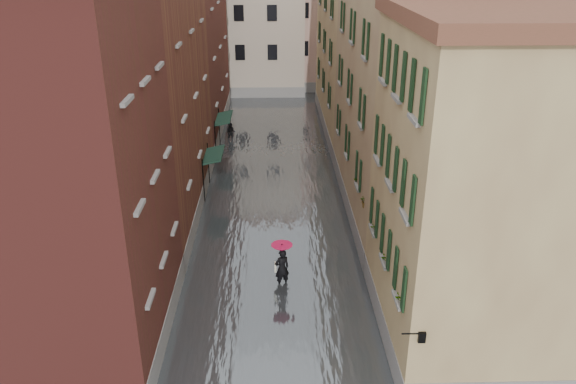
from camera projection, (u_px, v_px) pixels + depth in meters
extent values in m
plane|color=#565659|center=(275.00, 304.00, 23.23)|extent=(120.00, 120.00, 0.00)
cube|color=#4F5458|center=(274.00, 181.00, 35.08)|extent=(10.00, 60.00, 0.20)
cube|color=maroon|center=(63.00, 180.00, 18.61)|extent=(6.00, 8.00, 13.00)
cube|color=brown|center=(136.00, 102.00, 28.76)|extent=(6.00, 14.00, 12.50)
cube|color=maroon|center=(179.00, 41.00, 42.18)|extent=(6.00, 16.00, 14.00)
cube|color=#95764C|center=(477.00, 196.00, 19.25)|extent=(6.00, 8.00, 11.50)
cube|color=tan|center=(408.00, 95.00, 29.01)|extent=(6.00, 14.00, 13.00)
cube|color=#95764C|center=(364.00, 57.00, 43.03)|extent=(6.00, 16.00, 11.50)
cube|color=#B1A28D|center=(242.00, 24.00, 55.28)|extent=(12.00, 9.00, 13.00)
cube|color=tan|center=(331.00, 26.00, 57.53)|extent=(10.00, 9.00, 12.00)
cube|color=#142E22|center=(214.00, 155.00, 32.34)|extent=(1.09, 2.74, 0.31)
cylinder|color=black|center=(204.00, 182.00, 31.54)|extent=(0.06, 0.06, 2.80)
cylinder|color=black|center=(209.00, 165.00, 34.05)|extent=(0.06, 0.06, 2.80)
cube|color=#142E22|center=(224.00, 118.00, 39.19)|extent=(1.09, 3.18, 0.31)
cylinder|color=black|center=(215.00, 141.00, 38.19)|extent=(0.06, 0.06, 2.80)
cylinder|color=black|center=(219.00, 127.00, 41.10)|extent=(0.06, 0.06, 2.80)
cylinder|color=black|center=(412.00, 334.00, 16.60)|extent=(0.60, 0.05, 0.05)
cube|color=black|center=(421.00, 336.00, 16.64)|extent=(0.22, 0.22, 0.35)
cube|color=beige|center=(421.00, 336.00, 16.64)|extent=(0.14, 0.14, 0.24)
cube|color=#975531|center=(403.00, 302.00, 18.00)|extent=(0.22, 0.85, 0.18)
imported|color=#265926|center=(404.00, 291.00, 17.83)|extent=(0.59, 0.51, 0.66)
cube|color=#975531|center=(388.00, 262.00, 20.26)|extent=(0.22, 0.85, 0.18)
imported|color=#265926|center=(389.00, 252.00, 20.09)|extent=(0.59, 0.51, 0.66)
cube|color=#975531|center=(377.00, 231.00, 22.47)|extent=(0.22, 0.85, 0.18)
imported|color=#265926|center=(377.00, 221.00, 22.30)|extent=(0.59, 0.51, 0.66)
cube|color=#975531|center=(366.00, 202.00, 24.92)|extent=(0.22, 0.85, 0.18)
imported|color=#265926|center=(367.00, 194.00, 24.75)|extent=(0.59, 0.51, 0.66)
cube|color=#975531|center=(359.00, 183.00, 26.98)|extent=(0.22, 0.85, 0.18)
imported|color=#265926|center=(360.00, 175.00, 26.81)|extent=(0.59, 0.51, 0.66)
imported|color=black|center=(282.00, 268.00, 24.09)|extent=(0.78, 0.66, 1.82)
cube|color=beige|center=(275.00, 267.00, 24.11)|extent=(0.08, 0.30, 0.38)
cylinder|color=black|center=(282.00, 259.00, 23.91)|extent=(0.02, 0.02, 1.00)
cone|color=#CF0D41|center=(282.00, 248.00, 23.68)|extent=(0.94, 0.94, 0.28)
imported|color=black|center=(231.00, 133.00, 42.00)|extent=(0.77, 0.62, 1.50)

